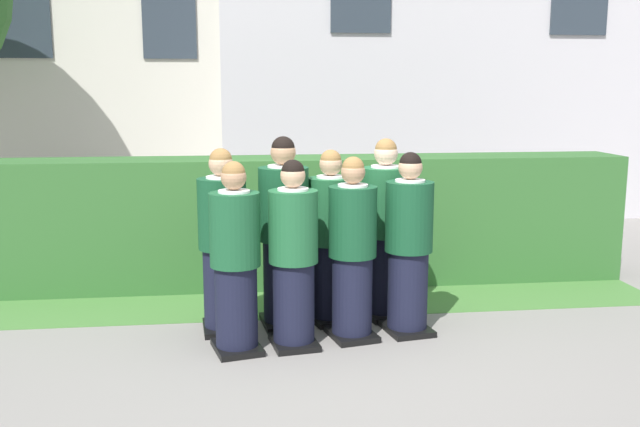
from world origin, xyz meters
The scene contains 12 objects.
ground_plane centered at (0.00, 0.00, 0.00)m, with size 60.00×60.00×0.00m, color gray.
student_front_row_0 centered at (-0.72, -0.13, 0.73)m, with size 0.45×0.51×1.54m.
student_front_row_1 centered at (-0.25, -0.07, 0.73)m, with size 0.42×0.49×1.54m.
student_front_row_2 centered at (0.25, 0.06, 0.74)m, with size 0.44×0.51×1.55m.
student_front_row_3 centered at (0.75, 0.15, 0.75)m, with size 0.44×0.53×1.57m.
student_rear_row_0 centered at (-0.83, 0.38, 0.76)m, with size 0.42×0.52×1.60m.
student_rear_row_1 centered at (-0.29, 0.46, 0.81)m, with size 0.44×0.55×1.69m.
student_rear_row_2 centered at (0.13, 0.52, 0.75)m, with size 0.46×0.54×1.57m.
student_rear_row_3 centered at (0.64, 0.61, 0.79)m, with size 0.48×0.55×1.66m.
hedge centered at (0.00, 1.85, 0.69)m, with size 7.00×0.70×1.37m.
school_building_main centered at (-2.95, 8.46, 3.41)m, with size 5.62×3.21×6.65m.
lawn_strip centered at (0.00, 1.05, 0.00)m, with size 7.00×0.90×0.01m, color #477A38.
Camera 1 is at (-0.71, -5.63, 2.10)m, focal length 39.72 mm.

